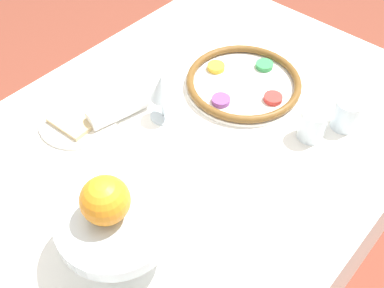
# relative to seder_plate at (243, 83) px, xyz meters

# --- Properties ---
(dining_table) EXTENTS (1.44, 0.89, 0.74)m
(dining_table) POSITION_rel_seder_plate_xyz_m (0.31, 0.01, -0.39)
(dining_table) COLOR white
(dining_table) RESTS_ON ground_plane
(seder_plate) EXTENTS (0.30, 0.30, 0.03)m
(seder_plate) POSITION_rel_seder_plate_xyz_m (0.00, 0.00, 0.00)
(seder_plate) COLOR silver
(seder_plate) RESTS_ON dining_table
(wine_glass) EXTENTS (0.07, 0.07, 0.13)m
(wine_glass) POSITION_rel_seder_plate_xyz_m (0.22, -0.08, 0.08)
(wine_glass) COLOR silver
(wine_glass) RESTS_ON dining_table
(fruit_stand) EXTENTS (0.22, 0.22, 0.12)m
(fruit_stand) POSITION_rel_seder_plate_xyz_m (0.54, 0.12, 0.08)
(fruit_stand) COLOR silver
(fruit_stand) RESTS_ON dining_table
(orange_fruit) EXTENTS (0.09, 0.09, 0.09)m
(orange_fruit) POSITION_rel_seder_plate_xyz_m (0.54, 0.10, 0.14)
(orange_fruit) COLOR orange
(orange_fruit) RESTS_ON fruit_stand
(bread_plate) EXTENTS (0.19, 0.19, 0.02)m
(bread_plate) POSITION_rel_seder_plate_xyz_m (0.37, -0.23, -0.01)
(bread_plate) COLOR silver
(bread_plate) RESTS_ON dining_table
(napkin_roll) EXTENTS (0.16, 0.08, 0.05)m
(napkin_roll) POSITION_rel_seder_plate_xyz_m (0.30, -0.16, 0.01)
(napkin_roll) COLOR white
(napkin_roll) RESTS_ON dining_table
(cup_near) EXTENTS (0.06, 0.06, 0.08)m
(cup_near) POSITION_rel_seder_plate_xyz_m (0.03, 0.23, 0.02)
(cup_near) COLOR silver
(cup_near) RESTS_ON dining_table
(cup_mid) EXTENTS (0.06, 0.06, 0.08)m
(cup_mid) POSITION_rel_seder_plate_xyz_m (-0.05, 0.27, 0.02)
(cup_mid) COLOR silver
(cup_mid) RESTS_ON dining_table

